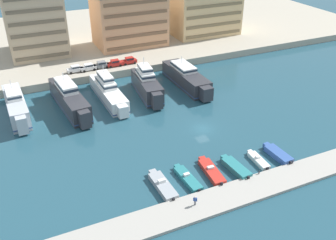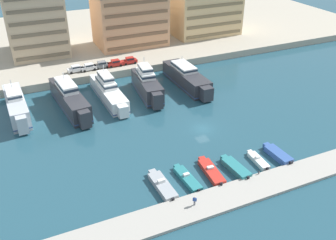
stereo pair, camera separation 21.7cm
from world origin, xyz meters
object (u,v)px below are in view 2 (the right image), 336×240
at_px(motorboat_blue_center_right, 278,154).
at_px(pedestrian_near_edge, 195,200).
at_px(yacht_charcoal_center, 187,78).
at_px(motorboat_grey_far_left, 162,185).
at_px(yacht_white_mid_left, 108,91).
at_px(motorboat_red_mid_left, 211,171).
at_px(motorboat_teal_center_left, 235,168).
at_px(car_white_left, 89,67).
at_px(motorboat_white_center, 258,160).
at_px(motorboat_teal_left, 187,178).
at_px(yacht_charcoal_left, 70,99).
at_px(yacht_silver_far_left, 16,106).
at_px(car_red_center, 130,60).
at_px(car_grey_mid_left, 102,64).
at_px(car_white_far_left, 76,69).
at_px(car_red_center_left, 115,63).
at_px(yacht_charcoal_center_left, 147,85).

xyz_separation_m(motorboat_blue_center_right, pedestrian_near_edge, (-19.79, -5.41, 0.90)).
height_order(yacht_charcoal_center, motorboat_grey_far_left, yacht_charcoal_center).
xyz_separation_m(yacht_white_mid_left, motorboat_red_mid_left, (7.69, -34.20, -1.67)).
relative_size(motorboat_teal_center_left, pedestrian_near_edge, 4.54).
bearing_deg(car_white_left, motorboat_grey_far_left, -90.43).
bearing_deg(car_white_left, motorboat_white_center, -70.11).
bearing_deg(motorboat_teal_left, yacht_charcoal_left, 110.26).
bearing_deg(motorboat_white_center, yacht_silver_far_left, 136.20).
distance_m(yacht_silver_far_left, car_red_center, 33.53).
relative_size(yacht_silver_far_left, motorboat_teal_left, 2.44).
relative_size(motorboat_grey_far_left, car_grey_mid_left, 2.00).
distance_m(yacht_charcoal_left, car_white_far_left, 16.32).
bearing_deg(motorboat_teal_left, motorboat_blue_center_right, -2.47).
distance_m(motorboat_teal_left, car_white_far_left, 49.51).
distance_m(motorboat_teal_left, motorboat_teal_center_left, 8.79).
height_order(car_white_left, car_grey_mid_left, same).
bearing_deg(motorboat_teal_left, motorboat_grey_far_left, -179.40).
relative_size(yacht_silver_far_left, motorboat_blue_center_right, 2.75).
height_order(motorboat_blue_center_right, car_red_center_left, car_red_center_left).
relative_size(motorboat_teal_center_left, car_white_far_left, 1.72).
bearing_deg(car_red_center_left, motorboat_red_mid_left, -88.20).
xyz_separation_m(motorboat_teal_left, motorboat_teal_center_left, (8.73, -1.00, 0.12)).
height_order(yacht_white_mid_left, yacht_charcoal_center_left, yacht_charcoal_center_left).
relative_size(yacht_charcoal_left, pedestrian_near_edge, 13.60).
height_order(yacht_silver_far_left, pedestrian_near_edge, yacht_silver_far_left).
distance_m(motorboat_teal_center_left, car_white_far_left, 52.51).
distance_m(car_grey_mid_left, car_red_center, 7.78).
distance_m(yacht_charcoal_center, motorboat_teal_center_left, 35.56).
distance_m(yacht_silver_far_left, motorboat_blue_center_right, 54.43).
bearing_deg(car_white_left, motorboat_blue_center_right, -65.95).
relative_size(motorboat_teal_center_left, motorboat_white_center, 1.19).
relative_size(yacht_charcoal_center_left, motorboat_red_mid_left, 2.15).
bearing_deg(car_red_center_left, yacht_charcoal_center, -47.25).
bearing_deg(pedestrian_near_edge, car_white_left, 92.35).
bearing_deg(motorboat_teal_center_left, motorboat_grey_far_left, 175.90).
xyz_separation_m(motorboat_red_mid_left, pedestrian_near_edge, (-6.40, -6.14, 0.99)).
distance_m(yacht_charcoal_center_left, yacht_charcoal_center, 11.02).
relative_size(yacht_silver_far_left, car_red_center, 4.60).
relative_size(yacht_charcoal_center, motorboat_teal_center_left, 2.93).
height_order(yacht_charcoal_left, car_grey_mid_left, yacht_charcoal_left).
bearing_deg(motorboat_white_center, car_white_left, 109.89).
relative_size(yacht_charcoal_center, car_red_center_left, 5.14).
distance_m(yacht_white_mid_left, car_red_center_left, 15.74).
bearing_deg(car_grey_mid_left, car_red_center_left, -4.80).
bearing_deg(motorboat_blue_center_right, car_red_center_left, 106.81).
distance_m(car_red_center_left, car_red_center, 4.18).
height_order(yacht_white_mid_left, motorboat_teal_center_left, yacht_white_mid_left).
relative_size(yacht_charcoal_left, motorboat_grey_far_left, 2.62).
bearing_deg(yacht_charcoal_left, car_red_center_left, 45.22).
distance_m(yacht_silver_far_left, motorboat_white_center, 51.27).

